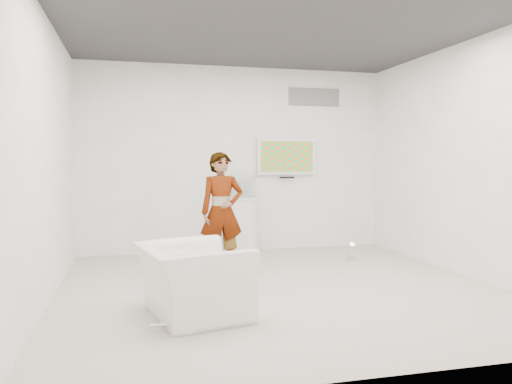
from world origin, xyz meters
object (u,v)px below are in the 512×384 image
floor_uplight (352,252)px  pedestal (243,226)px  armchair (193,281)px  tv (286,157)px  person (222,212)px

floor_uplight → pedestal: bearing=148.8°
armchair → floor_uplight: armchair is taller
floor_uplight → tv: bearing=119.2°
tv → pedestal: tv is taller
person → pedestal: 1.28m
armchair → floor_uplight: (2.62, 2.11, -0.22)m
armchair → pedestal: size_ratio=1.15×
armchair → person: bearing=-30.1°
pedestal → tv: bearing=19.7°
person → pedestal: bearing=61.8°
armchair → pedestal: bearing=-33.0°
tv → armchair: 4.01m
pedestal → person: bearing=-115.6°
tv → floor_uplight: tv is taller
person → floor_uplight: person is taller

